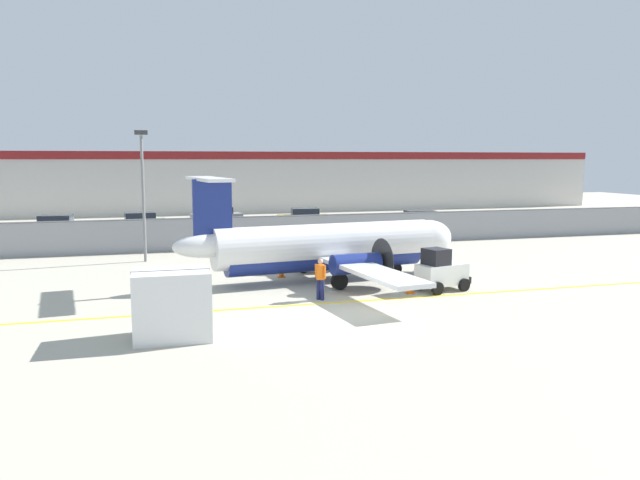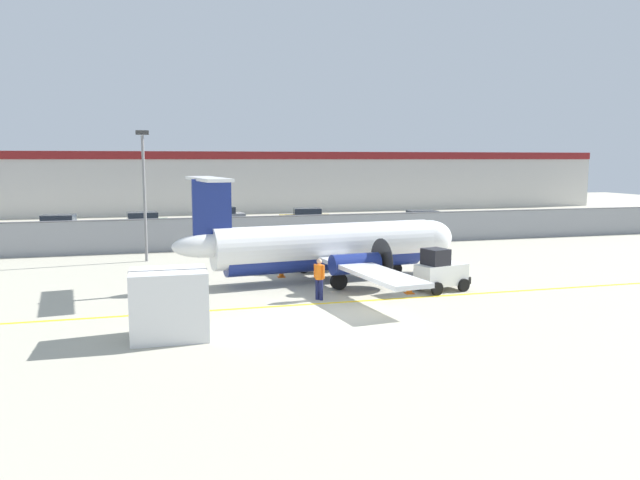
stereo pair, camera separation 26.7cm
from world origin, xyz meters
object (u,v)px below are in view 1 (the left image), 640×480
at_px(traffic_cone_far_left, 423,265).
at_px(parked_car_1, 139,223).
at_px(parked_car_3, 304,218).
at_px(ground_crew_worker, 320,277).
at_px(traffic_cone_near_left, 410,286).
at_px(apron_light_pole, 143,185).
at_px(traffic_cone_far_right, 281,271).
at_px(cargo_container, 172,304).
at_px(commuter_airplane, 331,246).
at_px(traffic_cone_near_right, 417,273).
at_px(parked_car_0, 58,226).
at_px(baggage_tug, 441,271).
at_px(parked_car_4, 421,221).
at_px(parked_car_2, 217,217).

relative_size(traffic_cone_far_left, parked_car_1, 0.15).
xyz_separation_m(parked_car_1, parked_car_3, (13.08, 0.47, 0.00)).
height_order(ground_crew_worker, traffic_cone_near_left, ground_crew_worker).
bearing_deg(parked_car_1, apron_light_pole, 86.34).
bearing_deg(parked_car_1, traffic_cone_far_right, 103.23).
xyz_separation_m(ground_crew_worker, traffic_cone_far_left, (6.93, 4.95, -0.64)).
bearing_deg(cargo_container, parked_car_3, 68.95).
relative_size(parked_car_1, parked_car_3, 0.99).
height_order(commuter_airplane, traffic_cone_near_left, commuter_airplane).
height_order(traffic_cone_near_right, apron_light_pole, apron_light_pole).
xyz_separation_m(commuter_airplane, parked_car_3, (4.28, 21.67, -0.71)).
xyz_separation_m(parked_car_0, parked_car_1, (5.63, 0.72, 0.00)).
distance_m(baggage_tug, parked_car_4, 22.46).
bearing_deg(parked_car_1, traffic_cone_far_left, 119.58).
height_order(traffic_cone_near_right, parked_car_1, parked_car_1).
distance_m(ground_crew_worker, parked_car_2, 28.89).
xyz_separation_m(traffic_cone_near_right, parked_car_4, (8.63, 17.93, 0.58)).
bearing_deg(parked_car_0, traffic_cone_far_right, -51.44).
xyz_separation_m(baggage_tug, parked_car_3, (0.38, 25.36, 0.04)).
distance_m(commuter_airplane, ground_crew_worker, 4.33).
relative_size(cargo_container, apron_light_pole, 0.34).
height_order(traffic_cone_near_left, parked_car_0, parked_car_0).
bearing_deg(parked_car_4, parked_car_0, 176.34).
bearing_deg(parked_car_3, parked_car_2, -18.51).
height_order(cargo_container, parked_car_0, cargo_container).
height_order(baggage_tug, parked_car_3, baggage_tug).
relative_size(parked_car_0, parked_car_3, 0.99).
height_order(cargo_container, apron_light_pole, apron_light_pole).
height_order(commuter_airplane, cargo_container, commuter_airplane).
distance_m(traffic_cone_near_right, parked_car_1, 25.60).
relative_size(baggage_tug, parked_car_3, 0.58).
distance_m(traffic_cone_near_left, traffic_cone_far_left, 5.64).
distance_m(parked_car_3, apron_light_pole, 18.95).
relative_size(baggage_tug, traffic_cone_far_right, 3.96).
bearing_deg(commuter_airplane, traffic_cone_near_left, -64.96).
relative_size(traffic_cone_near_left, parked_car_3, 0.15).
height_order(cargo_container, parked_car_4, cargo_container).
xyz_separation_m(traffic_cone_near_left, traffic_cone_far_left, (2.91, 4.83, 0.00)).
relative_size(commuter_airplane, parked_car_3, 3.67).
distance_m(traffic_cone_near_right, traffic_cone_far_left, 2.31).
xyz_separation_m(baggage_tug, cargo_container, (-11.61, -4.18, 0.24)).
bearing_deg(parked_car_1, traffic_cone_near_left, 108.76).
relative_size(cargo_container, parked_car_3, 0.56).
bearing_deg(cargo_container, parked_car_0, 104.37).
bearing_deg(parked_car_2, cargo_container, 73.57).
distance_m(baggage_tug, cargo_container, 12.34).
bearing_deg(parked_car_4, traffic_cone_far_right, -129.55).
bearing_deg(ground_crew_worker, baggage_tug, -33.38).
bearing_deg(baggage_tug, traffic_cone_near_right, 72.54).
bearing_deg(traffic_cone_far_right, cargo_container, -121.46).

